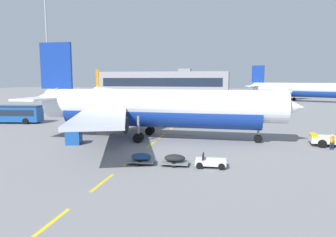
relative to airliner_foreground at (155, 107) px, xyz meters
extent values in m
plane|color=slate|center=(22.37, 21.20, -3.95)|extent=(400.00, 400.00, 0.00)
cube|color=yellow|center=(0.37, -23.80, -3.95)|extent=(0.24, 4.00, 0.01)
cube|color=yellow|center=(0.37, -17.06, -3.95)|extent=(0.24, 4.00, 0.01)
cube|color=yellow|center=(0.37, -10.64, -3.95)|extent=(0.24, 4.00, 0.01)
cube|color=yellow|center=(0.37, -3.35, -3.95)|extent=(0.24, 4.00, 0.01)
cube|color=yellow|center=(0.37, 2.16, -3.95)|extent=(0.24, 4.00, 0.01)
cube|color=yellow|center=(0.37, 9.46, -3.95)|extent=(0.24, 4.00, 0.01)
cube|color=yellow|center=(0.37, 16.54, -3.95)|extent=(0.24, 4.00, 0.01)
cube|color=yellow|center=(0.37, 22.67, -3.95)|extent=(0.24, 4.00, 0.01)
cube|color=yellow|center=(0.37, 29.79, -3.95)|extent=(0.24, 4.00, 0.01)
cube|color=yellow|center=(0.37, 37.17, -3.95)|extent=(0.24, 4.00, 0.01)
cube|color=yellow|center=(0.37, 43.77, -3.95)|extent=(0.24, 4.00, 0.01)
cube|color=yellow|center=(0.37, 50.83, -3.95)|extent=(0.24, 4.00, 0.01)
cube|color=yellow|center=(0.37, 58.13, -3.95)|extent=(0.24, 4.00, 0.01)
cube|color=yellow|center=(0.37, 63.72, -3.95)|extent=(0.24, 4.00, 0.01)
cube|color=yellow|center=(0.37, 69.69, -3.95)|extent=(0.24, 4.00, 0.01)
cube|color=#B21414|center=(0.37, 3.20, -3.95)|extent=(8.00, 0.40, 0.01)
cylinder|color=white|center=(0.59, 0.00, 0.35)|extent=(30.10, 3.81, 3.80)
cylinder|color=navy|center=(0.59, 0.00, -0.69)|extent=(24.50, 3.50, 3.50)
cone|color=white|center=(15.64, 0.00, 0.35)|extent=(3.50, 3.72, 3.72)
cone|color=white|center=(-15.16, 0.00, 0.83)|extent=(4.20, 3.23, 3.23)
cube|color=#192333|center=(14.59, 0.00, 1.02)|extent=(1.60, 2.85, 0.60)
cube|color=navy|center=(-13.41, 0.00, 5.25)|extent=(4.40, 0.36, 6.00)
cube|color=white|center=(-14.11, 3.20, 1.11)|extent=(3.20, 6.40, 0.24)
cube|color=white|center=(-14.12, -3.20, 1.11)|extent=(3.20, 6.40, 0.24)
cube|color=#B7BCC6|center=(-3.39, 8.50, -0.12)|extent=(10.15, 17.63, 0.36)
cube|color=#B7BCC6|center=(-3.39, -8.50, -0.12)|extent=(10.14, 17.63, 0.36)
cylinder|color=#4C4F54|center=(-3.54, 5.50, -1.57)|extent=(3.20, 2.10, 2.10)
cylinder|color=black|center=(-1.94, 5.50, -1.57)|extent=(0.12, 1.79, 1.79)
cylinder|color=#4C4F54|center=(-3.54, -5.50, -1.57)|extent=(3.20, 2.10, 2.10)
cylinder|color=black|center=(-1.94, -5.50, -1.57)|extent=(0.12, 1.79, 1.79)
cylinder|color=gray|center=(12.49, 0.00, -2.12)|extent=(0.28, 0.28, 2.67)
cylinder|color=black|center=(12.49, 0.00, -3.45)|extent=(0.99, 0.28, 0.99)
cylinder|color=gray|center=(-1.41, 2.60, -2.09)|extent=(0.28, 0.28, 2.61)
cylinder|color=black|center=(-1.41, 2.95, -3.40)|extent=(1.10, 0.35, 1.10)
cylinder|color=black|center=(-1.41, 2.25, -3.40)|extent=(1.10, 0.35, 1.10)
cylinder|color=gray|center=(-1.42, -2.60, -2.09)|extent=(0.28, 0.28, 2.61)
cylinder|color=black|center=(-1.42, -2.25, -3.40)|extent=(1.10, 0.35, 1.10)
cylinder|color=black|center=(-1.42, -2.95, -3.40)|extent=(1.10, 0.35, 1.10)
cube|color=yellow|center=(18.55, 0.20, -2.83)|extent=(0.89, 2.57, 0.24)
cylinder|color=black|center=(19.16, -1.25, -3.50)|extent=(0.93, 0.47, 0.90)
cylinder|color=black|center=(19.38, 1.54, -3.50)|extent=(0.93, 0.47, 0.90)
cylinder|color=silver|center=(30.71, 73.22, 0.35)|extent=(29.39, 14.51, 3.80)
cylinder|color=navy|center=(30.71, 73.22, -0.70)|extent=(24.07, 12.18, 3.49)
cone|color=silver|center=(16.05, 78.96, 0.82)|extent=(5.09, 4.54, 3.23)
cube|color=navy|center=(17.68, 78.33, 5.24)|extent=(4.23, 1.94, 6.00)
cube|color=silver|center=(18.20, 81.56, 1.11)|extent=(5.31, 7.12, 0.24)
cube|color=silver|center=(15.86, 75.60, 1.11)|extent=(5.31, 7.12, 0.24)
cube|color=#B7BCC6|center=(30.11, 82.58, -0.13)|extent=(14.71, 16.01, 0.36)
cube|color=#B7BCC6|center=(23.91, 66.76, -0.13)|extent=(5.42, 17.15, 0.36)
cylinder|color=#4C4F54|center=(28.88, 79.84, -1.58)|extent=(3.74, 3.12, 2.10)
cylinder|color=black|center=(30.36, 79.26, -1.58)|extent=(0.76, 1.70, 1.78)
cylinder|color=#4C4F54|center=(24.87, 69.61, -1.58)|extent=(3.74, 3.12, 2.10)
cylinder|color=black|center=(26.36, 69.03, -1.58)|extent=(0.76, 1.70, 1.78)
cylinder|color=gray|center=(29.80, 76.37, -2.10)|extent=(0.28, 0.28, 2.61)
cylinder|color=black|center=(29.92, 76.70, -3.40)|extent=(1.15, 0.73, 1.10)
cylinder|color=black|center=(29.67, 76.05, -3.40)|extent=(1.15, 0.73, 1.10)
cylinder|color=gray|center=(27.90, 71.53, -2.10)|extent=(0.28, 0.28, 2.61)
cylinder|color=black|center=(28.03, 71.86, -3.40)|extent=(1.15, 0.73, 1.10)
cylinder|color=black|center=(27.77, 71.21, -3.40)|extent=(1.15, 0.73, 1.10)
cylinder|color=white|center=(-22.66, 37.96, -0.34)|extent=(17.16, 22.49, 3.19)
cylinder|color=orange|center=(-22.66, 37.96, -1.22)|extent=(14.25, 18.50, 2.93)
cone|color=white|center=(-15.38, 27.63, -0.34)|extent=(4.25, 4.20, 3.13)
cone|color=white|center=(-30.27, 48.77, 0.06)|extent=(4.25, 4.44, 2.71)
cube|color=#192333|center=(-15.89, 28.35, 0.22)|extent=(2.73, 2.48, 0.50)
cube|color=orange|center=(-29.43, 47.57, 3.77)|extent=(2.37, 3.19, 5.04)
cube|color=white|center=(-27.57, 49.59, 0.30)|extent=(5.94, 5.29, 0.20)
cube|color=white|center=(-31.96, 46.50, 0.30)|extent=(5.94, 5.29, 0.20)
cube|color=#B7BCC6|center=(-18.75, 44.80, -0.74)|extent=(14.83, 7.78, 0.30)
cube|color=#B7BCC6|center=(-30.41, 36.58, -0.74)|extent=(11.57, 13.95, 0.30)
cylinder|color=#4C4F54|center=(-20.88, 43.45, -1.96)|extent=(2.99, 3.21, 1.76)
cylinder|color=black|center=(-20.11, 42.35, -1.96)|extent=(1.28, 0.95, 1.50)
cylinder|color=#4C4F54|center=(-28.43, 38.13, -1.96)|extent=(2.99, 3.21, 1.76)
cylinder|color=black|center=(-27.65, 37.03, -1.96)|extent=(1.28, 0.95, 1.50)
cylinder|color=gray|center=(-16.90, 29.80, -2.42)|extent=(0.24, 0.24, 2.24)
cylinder|color=black|center=(-16.90, 29.80, -3.53)|extent=(0.67, 0.81, 0.83)
cylinder|color=gray|center=(-21.84, 40.59, -2.39)|extent=(0.24, 0.24, 2.19)
cylinder|color=black|center=(-21.60, 40.76, -3.49)|extent=(0.77, 0.92, 0.92)
cylinder|color=black|center=(-22.08, 40.42, -3.49)|extent=(0.77, 0.92, 0.92)
cylinder|color=gray|center=(-25.41, 38.08, -2.39)|extent=(0.24, 0.24, 2.19)
cylinder|color=black|center=(-25.17, 38.24, -3.49)|extent=(0.77, 0.92, 0.92)
cylinder|color=black|center=(-25.65, 37.91, -3.49)|extent=(0.77, 0.92, 0.92)
cube|color=#194C99|center=(-28.50, 8.43, -2.30)|extent=(12.28, 4.66, 2.70)
cube|color=#192333|center=(-28.50, 8.43, -2.10)|extent=(11.34, 4.54, 1.00)
cube|color=black|center=(-28.50, 8.43, -1.07)|extent=(12.30, 4.68, 0.20)
cylinder|color=black|center=(-24.70, 10.44, -3.45)|extent=(1.04, 0.48, 1.00)
cylinder|color=black|center=(-24.25, 7.78, -3.45)|extent=(1.04, 0.48, 1.00)
cube|color=black|center=(10.66, 20.72, -3.21)|extent=(6.74, 6.55, 0.60)
cube|color=#194799|center=(12.34, 22.31, -2.36)|extent=(3.31, 3.31, 1.10)
cube|color=#192333|center=(13.18, 23.10, -2.26)|extent=(1.36, 1.44, 0.64)
cube|color=#B7BCC6|center=(9.95, 20.05, -1.86)|extent=(5.11, 5.01, 2.10)
cylinder|color=black|center=(11.47, 23.13, -3.47)|extent=(0.89, 0.86, 0.96)
cylinder|color=black|center=(13.11, 21.39, -3.47)|extent=(0.89, 0.86, 0.96)
cylinder|color=black|center=(8.21, 20.06, -3.47)|extent=(0.89, 0.86, 0.96)
cylinder|color=black|center=(9.85, 18.31, -3.47)|extent=(0.89, 0.86, 0.96)
cube|color=silver|center=(7.78, -11.42, -3.49)|extent=(2.66, 1.51, 0.44)
cube|color=black|center=(7.13, -11.45, -3.09)|extent=(0.17, 1.12, 0.56)
cylinder|color=black|center=(8.66, -10.68, -3.67)|extent=(0.57, 0.20, 0.56)
cylinder|color=black|center=(8.72, -12.08, -3.67)|extent=(0.57, 0.20, 0.56)
cylinder|color=black|center=(6.84, -10.76, -3.67)|extent=(0.57, 0.20, 0.56)
cylinder|color=black|center=(6.90, -12.16, -3.67)|extent=(0.57, 0.20, 0.56)
cube|color=slate|center=(4.68, -11.55, -3.67)|extent=(2.46, 1.60, 0.12)
ellipsoid|color=black|center=(4.68, -11.55, -3.29)|extent=(1.87, 1.27, 0.64)
cylinder|color=black|center=(4.65, -10.87, -3.73)|extent=(0.45, 0.16, 0.44)
cylinder|color=black|center=(4.71, -12.22, -3.73)|extent=(0.45, 0.16, 0.44)
cube|color=slate|center=(1.68, -11.67, -3.67)|extent=(2.46, 1.60, 0.12)
ellipsoid|color=navy|center=(1.68, -11.67, -3.29)|extent=(1.87, 1.27, 0.64)
cylinder|color=black|center=(1.65, -11.00, -3.73)|extent=(0.45, 0.16, 0.44)
cylinder|color=black|center=(1.71, -12.35, -3.73)|extent=(0.45, 0.16, 0.44)
cylinder|color=#191E38|center=(20.00, -2.11, -3.54)|extent=(0.16, 0.16, 0.82)
cylinder|color=#191E38|center=(19.77, -2.12, -3.54)|extent=(0.16, 0.16, 0.82)
cube|color=orange|center=(19.88, -2.11, -2.82)|extent=(0.49, 0.50, 0.62)
cube|color=silver|center=(19.88, -2.11, -2.79)|extent=(0.50, 0.51, 0.06)
sphere|color=beige|center=(19.88, -2.11, -2.40)|extent=(0.22, 0.22, 0.22)
cylinder|color=orange|center=(20.11, -1.93, -2.79)|extent=(0.09, 0.09, 0.55)
cylinder|color=orange|center=(19.65, -2.29, -2.79)|extent=(0.09, 0.09, 0.55)
cube|color=#194C9E|center=(-8.38, -5.18, -3.15)|extent=(1.92, 1.89, 1.60)
cube|color=silver|center=(-8.38, -5.18, -3.15)|extent=(1.59, 0.41, 1.36)
cylinder|color=slate|center=(-32.77, 28.21, -3.65)|extent=(0.70, 0.70, 0.60)
cylinder|color=#9EA0A5|center=(-32.77, 28.21, 10.14)|extent=(0.36, 0.36, 28.19)
cube|color=gray|center=(-23.90, 116.81, 1.49)|extent=(61.69, 26.43, 10.87)
cube|color=#192333|center=(-23.90, 103.53, 2.03)|extent=(56.76, 0.12, 3.91)
cube|color=gray|center=(-14.65, 116.81, 7.72)|extent=(6.00, 5.00, 1.60)
camera|label=1|loc=(9.58, -37.48, 3.54)|focal=33.33mm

